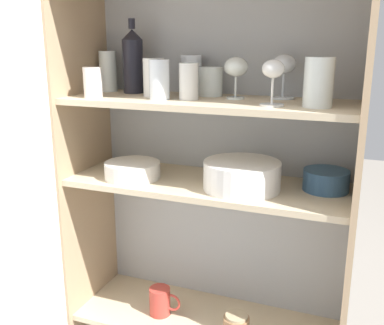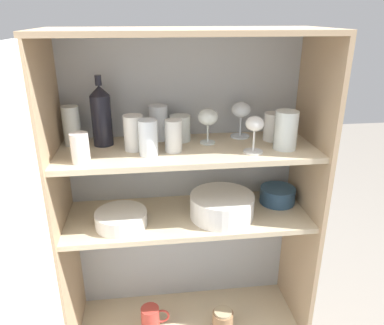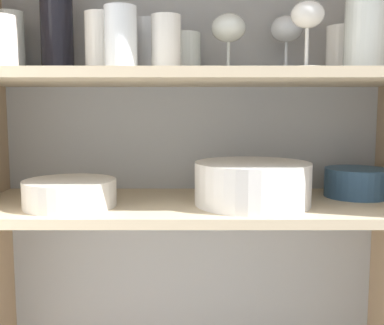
# 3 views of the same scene
# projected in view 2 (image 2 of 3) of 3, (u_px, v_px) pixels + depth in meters

# --- Properties ---
(cupboard_back_panel) EXTENTS (0.97, 0.02, 1.49)m
(cupboard_back_panel) POSITION_uv_depth(u_px,v_px,m) (184.00, 210.00, 1.65)
(cupboard_back_panel) COLOR #B2B7BC
(cupboard_back_panel) RESTS_ON ground_plane
(cupboard_side_left) EXTENTS (0.02, 0.36, 1.49)m
(cupboard_side_left) POSITION_uv_depth(u_px,v_px,m) (66.00, 239.00, 1.44)
(cupboard_side_left) COLOR tan
(cupboard_side_left) RESTS_ON ground_plane
(cupboard_side_right) EXTENTS (0.02, 0.36, 1.49)m
(cupboard_side_right) POSITION_uv_depth(u_px,v_px,m) (302.00, 223.00, 1.55)
(cupboard_side_right) COLOR tan
(cupboard_side_right) RESTS_ON ground_plane
(cupboard_top_panel) EXTENTS (0.97, 0.36, 0.02)m
(cupboard_top_panel) POSITION_uv_depth(u_px,v_px,m) (187.00, 31.00, 1.21)
(cupboard_top_panel) COLOR tan
(cupboard_top_panel) RESTS_ON cupboard_side_left
(shelf_board_lower) EXTENTS (0.93, 0.33, 0.02)m
(shelf_board_lower) POSITION_uv_depth(u_px,v_px,m) (188.00, 320.00, 1.66)
(shelf_board_lower) COLOR beige
(shelf_board_middle) EXTENTS (0.93, 0.33, 0.02)m
(shelf_board_middle) POSITION_uv_depth(u_px,v_px,m) (188.00, 217.00, 1.47)
(shelf_board_middle) COLOR beige
(shelf_board_upper) EXTENTS (0.93, 0.33, 0.02)m
(shelf_board_upper) POSITION_uv_depth(u_px,v_px,m) (188.00, 150.00, 1.36)
(shelf_board_upper) COLOR beige
(cupboard_door) EXTENTS (0.04, 0.48, 1.49)m
(cupboard_door) POSITION_uv_depth(u_px,v_px,m) (30.00, 324.00, 1.04)
(cupboard_door) COLOR silver
(cupboard_door) RESTS_ON ground_plane
(tumbler_glass_0) EXTENTS (0.07, 0.07, 0.12)m
(tumbler_glass_0) POSITION_uv_depth(u_px,v_px,m) (148.00, 138.00, 1.27)
(tumbler_glass_0) COLOR white
(tumbler_glass_0) RESTS_ON shelf_board_upper
(tumbler_glass_1) EXTENTS (0.08, 0.08, 0.11)m
(tumbler_glass_1) POSITION_uv_depth(u_px,v_px,m) (274.00, 127.00, 1.43)
(tumbler_glass_1) COLOR white
(tumbler_glass_1) RESTS_ON shelf_board_upper
(tumbler_glass_2) EXTENTS (0.07, 0.07, 0.13)m
(tumbler_glass_2) POSITION_uv_depth(u_px,v_px,m) (134.00, 133.00, 1.32)
(tumbler_glass_2) COLOR white
(tumbler_glass_2) RESTS_ON shelf_board_upper
(tumbler_glass_3) EXTENTS (0.06, 0.06, 0.11)m
(tumbler_glass_3) POSITION_uv_depth(u_px,v_px,m) (173.00, 136.00, 1.31)
(tumbler_glass_3) COLOR white
(tumbler_glass_3) RESTS_ON shelf_board_upper
(tumbler_glass_4) EXTENTS (0.06, 0.06, 0.10)m
(tumbler_glass_4) POSITION_uv_depth(u_px,v_px,m) (80.00, 148.00, 1.21)
(tumbler_glass_4) COLOR silver
(tumbler_glass_4) RESTS_ON shelf_board_upper
(tumbler_glass_5) EXTENTS (0.08, 0.08, 0.10)m
(tumbler_glass_5) POSITION_uv_depth(u_px,v_px,m) (180.00, 128.00, 1.42)
(tumbler_glass_5) COLOR white
(tumbler_glass_5) RESTS_ON shelf_board_upper
(tumbler_glass_6) EXTENTS (0.06, 0.06, 0.15)m
(tumbler_glass_6) POSITION_uv_depth(u_px,v_px,m) (72.00, 126.00, 1.37)
(tumbler_glass_6) COLOR white
(tumbler_glass_6) RESTS_ON shelf_board_upper
(tumbler_glass_7) EXTENTS (0.07, 0.07, 0.13)m
(tumbler_glass_7) POSITION_uv_depth(u_px,v_px,m) (158.00, 123.00, 1.43)
(tumbler_glass_7) COLOR white
(tumbler_glass_7) RESTS_ON shelf_board_upper
(tumbler_glass_8) EXTENTS (0.08, 0.08, 0.14)m
(tumbler_glass_8) POSITION_uv_depth(u_px,v_px,m) (286.00, 130.00, 1.33)
(tumbler_glass_8) COLOR white
(tumbler_glass_8) RESTS_ON shelf_board_upper
(wine_glass_0) EXTENTS (0.08, 0.08, 0.13)m
(wine_glass_0) POSITION_uv_depth(u_px,v_px,m) (208.00, 118.00, 1.37)
(wine_glass_0) COLOR white
(wine_glass_0) RESTS_ON shelf_board_upper
(wine_glass_1) EXTENTS (0.08, 0.08, 0.14)m
(wine_glass_1) POSITION_uv_depth(u_px,v_px,m) (241.00, 112.00, 1.44)
(wine_glass_1) COLOR white
(wine_glass_1) RESTS_ON shelf_board_upper
(wine_glass_2) EXTENTS (0.07, 0.07, 0.13)m
(wine_glass_2) POSITION_uv_depth(u_px,v_px,m) (255.00, 127.00, 1.28)
(wine_glass_2) COLOR white
(wine_glass_2) RESTS_ON shelf_board_upper
(wine_bottle) EXTENTS (0.07, 0.07, 0.26)m
(wine_bottle) POSITION_uv_depth(u_px,v_px,m) (101.00, 115.00, 1.35)
(wine_bottle) COLOR black
(wine_bottle) RESTS_ON shelf_board_upper
(plate_stack_white) EXTENTS (0.25, 0.25, 0.09)m
(plate_stack_white) POSITION_uv_depth(u_px,v_px,m) (222.00, 206.00, 1.44)
(plate_stack_white) COLOR white
(plate_stack_white) RESTS_ON shelf_board_middle
(mixing_bowl_large) EXTENTS (0.19, 0.19, 0.06)m
(mixing_bowl_large) POSITION_uv_depth(u_px,v_px,m) (121.00, 218.00, 1.38)
(mixing_bowl_large) COLOR silver
(mixing_bowl_large) RESTS_ON shelf_board_middle
(serving_bowl_small) EXTENTS (0.14, 0.14, 0.07)m
(serving_bowl_small) POSITION_uv_depth(u_px,v_px,m) (277.00, 194.00, 1.55)
(serving_bowl_small) COLOR #33567A
(serving_bowl_small) RESTS_ON shelf_board_middle
(coffee_mug_primary) EXTENTS (0.12, 0.08, 0.10)m
(coffee_mug_primary) POSITION_uv_depth(u_px,v_px,m) (151.00, 318.00, 1.59)
(coffee_mug_primary) COLOR #BC3D33
(coffee_mug_primary) RESTS_ON shelf_board_lower
(storage_jar) EXTENTS (0.09, 0.09, 0.10)m
(storage_jar) POSITION_uv_depth(u_px,v_px,m) (223.00, 320.00, 1.59)
(storage_jar) COLOR #99704C
(storage_jar) RESTS_ON shelf_board_lower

